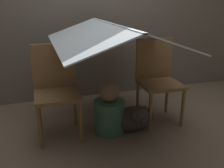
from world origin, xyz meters
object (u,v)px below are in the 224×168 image
at_px(chair_right, 158,77).
at_px(dog, 134,118).
at_px(person_front, 109,112).
at_px(chair_left, 56,87).

relative_size(chair_right, dog, 1.97).
bearing_deg(dog, person_front, 158.31).
height_order(chair_right, dog, chair_right).
bearing_deg(chair_left, person_front, -15.08).
height_order(person_front, dog, person_front).
distance_m(chair_left, chair_right, 1.14).
height_order(chair_right, person_front, chair_right).
bearing_deg(chair_left, dog, -17.04).
distance_m(chair_left, dog, 0.87).
xyz_separation_m(chair_left, person_front, (0.51, -0.15, -0.29)).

